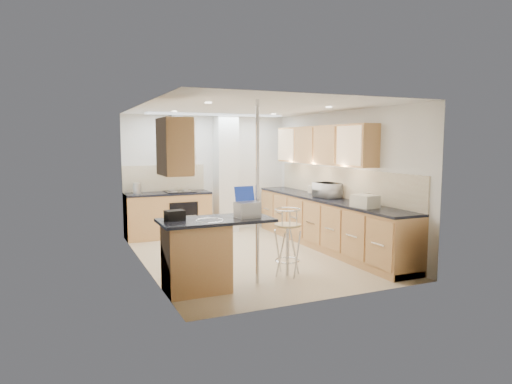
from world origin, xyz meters
name	(u,v)px	position (x,y,z in m)	size (l,w,h in m)	color
ground	(251,255)	(0.00, 0.00, 0.00)	(4.80, 4.80, 0.00)	tan
room_shell	(260,164)	(0.32, 0.38, 1.54)	(3.64, 4.84, 2.51)	silver
right_counter	(326,223)	(1.50, 0.00, 0.46)	(0.63, 4.40, 0.92)	tan
back_counter	(168,215)	(-0.95, 2.10, 0.46)	(1.70, 0.63, 0.92)	tan
peninsula	(216,254)	(-1.12, -1.45, 0.48)	(1.47, 0.72, 0.94)	tan
microwave	(327,190)	(1.53, 0.03, 1.06)	(0.50, 0.34, 0.27)	white
laptop	(247,210)	(-0.71, -1.52, 1.04)	(0.30, 0.23, 0.21)	gray
bag	(175,215)	(-1.64, -1.34, 1.00)	(0.24, 0.17, 0.13)	black
bar_stool_near	(210,256)	(-1.23, -1.53, 0.48)	(0.39, 0.39, 0.95)	#DBBA76
bar_stool_end	(288,242)	(0.02, -1.29, 0.50)	(0.40, 0.40, 0.99)	#DBBA76
jar_a	(321,191)	(1.63, 0.40, 1.01)	(0.12, 0.12, 0.17)	beige
jar_b	(311,189)	(1.65, 0.83, 0.99)	(0.11, 0.11, 0.15)	beige
jar_c	(366,199)	(1.62, -1.00, 1.02)	(0.14, 0.14, 0.19)	#B6AB92
jar_d	(367,203)	(1.44, -1.26, 0.99)	(0.10, 0.10, 0.14)	white
bread_bin	(365,201)	(1.39, -1.27, 1.02)	(0.30, 0.37, 0.20)	beige
kettle	(137,188)	(-1.55, 2.14, 1.03)	(0.16, 0.16, 0.22)	#BABDC0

